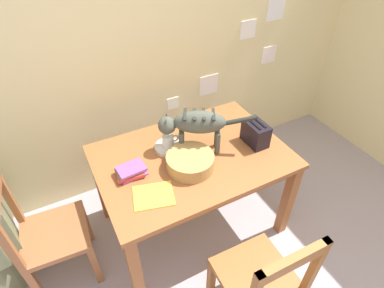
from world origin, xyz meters
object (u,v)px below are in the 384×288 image
cat (195,124)px  wicker_basket (190,161)px  saucer_bowl (168,147)px  coffee_mug (168,141)px  wooden_chair_far (261,280)px  book_stack (131,171)px  wooden_chair_near (47,234)px  magazine (153,196)px  toaster (256,133)px  dining_table (192,164)px

cat → wicker_basket: cat is taller
saucer_bowl → coffee_mug: coffee_mug is taller
coffee_mug → wooden_chair_far: (0.12, -0.97, -0.38)m
coffee_mug → book_stack: 0.35m
coffee_mug → book_stack: size_ratio=0.61×
wooden_chair_far → wooden_chair_near: bearing=141.2°
cat → wooden_chair_far: size_ratio=0.65×
magazine → coffee_mug: bearing=68.5°
wicker_basket → wooden_chair_far: bearing=-84.2°
cat → wooden_chair_near: (-1.08, 0.01, -0.53)m
magazine → wooden_chair_far: size_ratio=0.26×
coffee_mug → toaster: (0.58, -0.22, 0.01)m
saucer_bowl → wicker_basket: wicker_basket is taller
cat → wooden_chair_near: bearing=117.4°
book_stack → toaster: size_ratio=1.01×
coffee_mug → wooden_chair_far: size_ratio=0.13×
dining_table → coffee_mug: size_ratio=10.72×
toaster → wooden_chair_far: toaster is taller
coffee_mug → book_stack: (-0.32, -0.12, -0.04)m
wicker_basket → coffee_mug: bearing=101.8°
saucer_bowl → wooden_chair_far: 1.03m
wooden_chair_near → coffee_mug: bearing=98.5°
toaster → wooden_chair_near: (-1.50, 0.14, -0.39)m
toaster → wooden_chair_near: toaster is taller
saucer_bowl → wooden_chair_near: wooden_chair_near is taller
dining_table → coffee_mug: 0.24m
cat → wooden_chair_far: cat is taller
dining_table → wicker_basket: (-0.07, -0.10, 0.14)m
saucer_bowl → wooden_chair_far: (0.13, -0.97, -0.32)m
wicker_basket → book_stack: bearing=163.3°
book_stack → wooden_chair_near: size_ratio=0.22×
coffee_mug → wicker_basket: coffee_mug is taller
toaster → wooden_chair_near: bearing=174.5°
toaster → book_stack: bearing=173.7°
dining_table → toaster: 0.50m
magazine → wooden_chair_near: (-0.66, 0.28, -0.31)m
saucer_bowl → wicker_basket: 0.24m
wooden_chair_near → wooden_chair_far: same height
wicker_basket → wooden_chair_far: size_ratio=0.34×
book_stack → wooden_chair_near: wooden_chair_near is taller
book_stack → coffee_mug: bearing=20.9°
wicker_basket → toaster: size_ratio=1.59×
wicker_basket → wooden_chair_near: (-0.97, 0.16, -0.36)m
coffee_mug → magazine: 0.45m
book_stack → toaster: bearing=-6.3°
coffee_mug → wooden_chair_near: (-0.92, -0.08, -0.38)m
toaster → cat: bearing=162.0°
coffee_mug → wicker_basket: size_ratio=0.39×
cat → magazine: bearing=150.3°
cat → wicker_basket: bearing=171.1°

